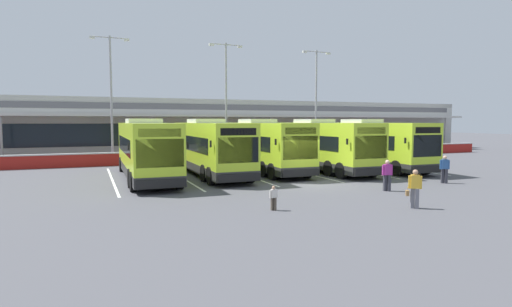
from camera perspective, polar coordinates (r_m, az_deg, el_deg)
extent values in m
plane|color=#4C4C51|center=(24.10, 7.33, -4.16)|extent=(200.00, 200.00, 0.00)
cube|color=#B7B7B2|center=(49.16, -8.33, 3.42)|extent=(70.00, 10.00, 5.50)
cube|color=#19232D|center=(44.32, -6.77, 2.75)|extent=(66.00, 0.08, 2.20)
cube|color=#4C4C51|center=(44.31, -6.80, 6.43)|extent=(68.00, 0.08, 0.60)
cube|color=beige|center=(42.88, -6.27, 5.24)|extent=(67.00, 3.00, 0.24)
cube|color=gray|center=(49.20, -8.37, 6.92)|extent=(70.00, 10.00, 0.50)
cylinder|color=#999999|center=(40.64, -31.85, 1.67)|extent=(0.20, 0.20, 4.20)
cylinder|color=#999999|center=(40.44, -14.26, 2.20)|extent=(0.20, 0.20, 4.20)
cylinder|color=#999999|center=(43.89, 2.00, 2.50)|extent=(0.20, 0.20, 4.20)
cylinder|color=#999999|center=(50.25, 15.03, 2.60)|extent=(0.20, 0.20, 4.20)
cylinder|color=#999999|center=(58.58, 24.76, 2.58)|extent=(0.20, 0.20, 4.20)
cube|color=maroon|center=(37.27, -3.69, -0.32)|extent=(60.00, 0.36, 1.00)
cube|color=#B2B2B2|center=(37.22, -3.70, 0.52)|extent=(60.00, 0.40, 0.10)
cube|color=#B7DB2D|center=(26.53, -15.03, 0.65)|extent=(2.67, 12.03, 3.19)
cube|color=#333333|center=(26.65, -14.97, -2.17)|extent=(2.69, 12.05, 0.56)
cube|color=black|center=(26.92, -15.14, 1.22)|extent=(2.68, 9.63, 0.96)
cube|color=black|center=(20.64, -13.15, 0.04)|extent=(2.31, 0.12, 1.40)
cube|color=black|center=(20.58, -13.20, 2.82)|extent=(2.05, 0.10, 0.40)
cube|color=silver|center=(27.47, -15.34, 4.39)|extent=(2.08, 2.82, 0.28)
cube|color=black|center=(20.69, -13.03, -4.12)|extent=(2.45, 0.19, 0.44)
cube|color=black|center=(21.22, -9.42, 1.16)|extent=(0.08, 0.12, 0.36)
cube|color=black|center=(20.80, -17.28, 0.96)|extent=(0.08, 0.12, 0.36)
cylinder|color=black|center=(31.34, -13.77, -1.31)|extent=(0.33, 1.04, 1.04)
cylinder|color=black|center=(31.11, -18.13, -1.44)|extent=(0.33, 1.04, 1.04)
cylinder|color=black|center=(23.69, -11.20, -3.09)|extent=(0.33, 1.04, 1.04)
cylinder|color=black|center=(23.38, -16.98, -3.30)|extent=(0.33, 1.04, 1.04)
cylinder|color=black|center=(22.32, -10.55, -3.54)|extent=(0.33, 1.04, 1.04)
cylinder|color=black|center=(22.00, -16.69, -3.77)|extent=(0.33, 1.04, 1.04)
cube|color=#B7DB2D|center=(27.98, -6.44, 0.96)|extent=(2.67, 12.03, 3.19)
cube|color=#333333|center=(28.09, -6.42, -1.71)|extent=(2.69, 12.05, 0.56)
cube|color=black|center=(28.35, -6.66, 1.50)|extent=(2.68, 9.63, 0.96)
cube|color=black|center=(22.29, -2.45, 0.47)|extent=(2.31, 0.12, 1.40)
cube|color=black|center=(22.24, -2.45, 3.04)|extent=(2.05, 0.10, 0.40)
cube|color=silver|center=(28.90, -6.99, 4.51)|extent=(2.08, 2.82, 0.28)
cube|color=black|center=(22.34, -2.35, -3.38)|extent=(2.45, 0.19, 0.44)
cube|color=black|center=(23.11, 0.67, 1.49)|extent=(0.08, 0.12, 0.36)
cube|color=black|center=(22.18, -6.31, 1.34)|extent=(0.08, 0.12, 0.36)
cylinder|color=black|center=(32.83, -6.50, -0.95)|extent=(0.33, 1.04, 1.04)
cylinder|color=black|center=(32.29, -10.60, -1.09)|extent=(0.33, 1.04, 1.04)
cylinder|color=black|center=(25.42, -1.93, -2.50)|extent=(0.33, 1.04, 1.04)
cylinder|color=black|center=(24.72, -7.16, -2.73)|extent=(0.33, 1.04, 1.04)
cylinder|color=black|center=(24.11, -0.81, -2.87)|extent=(0.33, 1.04, 1.04)
cylinder|color=black|center=(23.38, -6.30, -3.13)|extent=(0.33, 1.04, 1.04)
cube|color=#B7DB2D|center=(29.92, 0.87, 1.22)|extent=(2.67, 12.03, 3.19)
cube|color=#333333|center=(30.03, 0.87, -1.29)|extent=(2.69, 12.05, 0.56)
cube|color=black|center=(30.28, 0.58, 1.72)|extent=(2.68, 9.63, 0.96)
cube|color=black|center=(24.53, 6.18, 0.82)|extent=(2.31, 0.12, 1.40)
cube|color=black|center=(24.48, 6.21, 3.15)|extent=(2.05, 0.10, 0.40)
cube|color=silver|center=(30.80, 0.16, 4.54)|extent=(2.08, 2.82, 0.28)
cube|color=black|center=(24.57, 6.27, -2.69)|extent=(2.45, 0.19, 0.44)
cube|color=black|center=(25.52, 8.71, 1.72)|extent=(0.08, 0.12, 0.36)
cube|color=black|center=(24.19, 2.74, 1.62)|extent=(0.08, 0.12, 0.36)
cylinder|color=black|center=(34.73, -0.20, -0.63)|extent=(0.33, 1.04, 1.04)
cylinder|color=black|center=(33.93, -3.97, -0.76)|extent=(0.33, 1.04, 1.04)
cylinder|color=black|center=(27.64, 5.69, -1.96)|extent=(0.33, 1.04, 1.04)
cylinder|color=black|center=(26.64, 1.11, -2.18)|extent=(0.33, 1.04, 1.04)
cylinder|color=black|center=(26.41, 7.08, -2.27)|extent=(0.33, 1.04, 1.04)
cylinder|color=black|center=(25.36, 2.33, -2.51)|extent=(0.33, 1.04, 1.04)
cube|color=#B7DB2D|center=(30.74, 8.92, 1.25)|extent=(2.67, 12.03, 3.19)
cube|color=#333333|center=(30.84, 8.89, -1.19)|extent=(2.69, 12.05, 0.56)
cube|color=black|center=(31.07, 8.55, 1.74)|extent=(2.68, 9.63, 0.96)
cube|color=black|center=(25.79, 15.64, 0.85)|extent=(2.31, 0.12, 1.40)
cube|color=black|center=(25.74, 15.70, 3.07)|extent=(2.05, 0.10, 0.40)
cube|color=silver|center=(31.56, 8.04, 4.49)|extent=(2.08, 2.82, 0.28)
cube|color=black|center=(25.83, 15.72, -2.48)|extent=(2.45, 0.19, 0.44)
cube|color=black|center=(26.94, 17.67, 1.70)|extent=(0.08, 0.12, 0.36)
cube|color=black|center=(25.20, 12.54, 1.63)|extent=(0.08, 0.12, 0.36)
cylinder|color=black|center=(35.42, 6.79, -0.56)|extent=(0.33, 1.04, 1.04)
cylinder|color=black|center=(34.35, 3.28, -0.69)|extent=(0.33, 1.04, 1.04)
cylinder|color=black|center=(28.83, 14.17, -1.81)|extent=(0.33, 1.04, 1.04)
cylinder|color=black|center=(27.51, 10.12, -2.04)|extent=(0.33, 1.04, 1.04)
cylinder|color=black|center=(27.71, 15.86, -2.09)|extent=(0.33, 1.04, 1.04)
cylinder|color=black|center=(26.33, 11.72, -2.35)|extent=(0.33, 1.04, 1.04)
cube|color=#B7DB2D|center=(32.88, 15.41, 1.35)|extent=(2.67, 12.03, 3.19)
cube|color=#333333|center=(32.97, 15.36, -0.93)|extent=(2.69, 12.05, 0.56)
cube|color=black|center=(33.19, 15.00, 1.81)|extent=(2.68, 9.63, 0.96)
cube|color=black|center=(28.35, 22.65, 0.99)|extent=(2.31, 0.12, 1.40)
cube|color=black|center=(28.31, 22.73, 3.00)|extent=(2.05, 0.10, 0.40)
cube|color=silver|center=(33.64, 14.44, 4.39)|extent=(2.08, 2.82, 0.28)
cube|color=black|center=(28.40, 22.72, -2.05)|extent=(2.45, 0.19, 0.44)
cube|color=black|center=(29.61, 24.22, 1.75)|extent=(0.08, 0.12, 0.36)
cube|color=black|center=(27.60, 20.00, 1.70)|extent=(0.08, 0.12, 0.36)
cylinder|color=black|center=(37.40, 12.60, -0.37)|extent=(0.33, 1.04, 1.04)
cylinder|color=black|center=(36.12, 9.46, -0.49)|extent=(0.33, 1.04, 1.04)
cylinder|color=black|center=(31.28, 20.63, -1.47)|extent=(0.33, 1.04, 1.04)
cylinder|color=black|center=(29.74, 17.22, -1.68)|extent=(0.33, 1.04, 1.04)
cylinder|color=black|center=(30.27, 22.41, -1.72)|extent=(0.33, 1.04, 1.04)
cylinder|color=black|center=(28.67, 18.97, -1.95)|extent=(0.33, 1.04, 1.04)
cube|color=silver|center=(27.00, -19.33, -3.44)|extent=(0.14, 13.00, 0.01)
cube|color=silver|center=(27.52, -10.55, -3.12)|extent=(0.14, 13.00, 0.01)
cube|color=silver|center=(28.64, -2.29, -2.75)|extent=(0.14, 13.00, 0.01)
cube|color=silver|center=(30.32, 5.21, -2.37)|extent=(0.14, 13.00, 0.01)
cube|color=silver|center=(32.45, 11.81, -2.00)|extent=(0.14, 13.00, 0.01)
cube|color=silver|center=(34.96, 17.54, -1.65)|extent=(0.14, 13.00, 0.01)
cube|color=slate|center=(18.39, 20.88, -5.79)|extent=(0.22, 0.23, 0.84)
cube|color=slate|center=(18.29, 21.43, -5.85)|extent=(0.22, 0.23, 0.84)
cube|color=gold|center=(18.23, 21.21, -3.65)|extent=(0.40, 0.37, 0.56)
cube|color=gold|center=(18.20, 20.53, -3.74)|extent=(0.13, 0.13, 0.54)
cube|color=gold|center=(18.27, 21.89, -3.75)|extent=(0.13, 0.13, 0.54)
sphere|color=tan|center=(18.18, 21.25, -2.44)|extent=(0.22, 0.22, 0.22)
cube|color=olive|center=(18.28, 20.26, -5.16)|extent=(0.26, 0.30, 0.22)
cylinder|color=olive|center=(18.25, 20.28, -4.60)|extent=(0.02, 0.02, 0.16)
cube|color=#33333D|center=(26.44, 24.46, -2.85)|extent=(0.21, 0.23, 0.84)
cube|color=#33333D|center=(26.37, 24.87, -2.88)|extent=(0.21, 0.23, 0.84)
cube|color=#2D5693|center=(26.33, 24.72, -1.35)|extent=(0.40, 0.36, 0.56)
cube|color=#2D5693|center=(26.26, 24.26, -1.41)|extent=(0.13, 0.13, 0.54)
cube|color=#2D5693|center=(26.40, 25.17, -1.41)|extent=(0.13, 0.13, 0.54)
sphere|color=tan|center=(26.29, 24.75, -0.51)|extent=(0.22, 0.22, 0.22)
cube|color=#4C4238|center=(16.79, 2.24, -7.00)|extent=(0.09, 0.11, 0.52)
cube|color=#4C4238|center=(16.77, 2.66, -7.03)|extent=(0.09, 0.11, 0.52)
cube|color=silver|center=(16.70, 2.46, -5.56)|extent=(0.21, 0.14, 0.35)
cube|color=silver|center=(16.65, 2.02, -5.64)|extent=(0.06, 0.06, 0.33)
cube|color=silver|center=(16.76, 2.89, -5.58)|extent=(0.06, 0.06, 0.33)
sphere|color=tan|center=(16.66, 2.46, -4.74)|extent=(0.14, 0.14, 0.14)
cube|color=#33333D|center=(22.40, 17.47, -3.90)|extent=(0.18, 0.21, 0.84)
cube|color=#33333D|center=(22.36, 17.97, -3.93)|extent=(0.18, 0.21, 0.84)
cube|color=#A32D89|center=(22.29, 17.76, -2.14)|extent=(0.39, 0.31, 0.56)
cube|color=#A32D89|center=(22.21, 17.24, -2.22)|extent=(0.11, 0.12, 0.54)
cube|color=#A32D89|center=(22.38, 18.27, -2.19)|extent=(0.11, 0.12, 0.54)
sphere|color=#DBB293|center=(22.25, 17.78, -1.14)|extent=(0.22, 0.22, 0.22)
cylinder|color=#9E9EA3|center=(38.32, -19.44, 7.05)|extent=(0.20, 0.20, 11.00)
cylinder|color=#9E9EA3|center=(38.96, -19.65, 14.93)|extent=(2.80, 0.10, 0.10)
cube|color=silver|center=(38.90, -21.77, 14.74)|extent=(0.44, 0.28, 0.20)
cube|color=silver|center=(39.03, -17.52, 14.81)|extent=(0.44, 0.28, 0.20)
cylinder|color=#9E9EA3|center=(39.54, -4.17, 7.20)|extent=(0.20, 0.20, 11.00)
cylinder|color=#9E9EA3|center=(40.15, -4.22, 14.85)|extent=(2.80, 0.10, 0.10)
cube|color=silver|center=(39.73, -6.21, 14.80)|extent=(0.44, 0.28, 0.20)
cube|color=silver|center=(40.58, -2.27, 14.60)|extent=(0.44, 0.28, 0.20)
cylinder|color=#9E9EA3|center=(43.84, 8.32, 6.90)|extent=(0.20, 0.20, 11.00)
cylinder|color=#9E9EA3|center=(44.40, 8.40, 13.81)|extent=(2.80, 0.10, 0.10)
cube|color=silver|center=(43.70, 6.77, 13.85)|extent=(0.44, 0.28, 0.20)
cube|color=silver|center=(45.10, 9.98, 13.52)|extent=(0.44, 0.28, 0.20)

